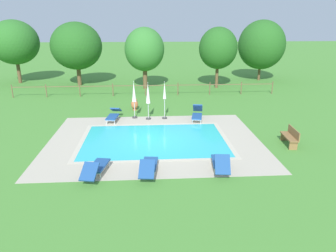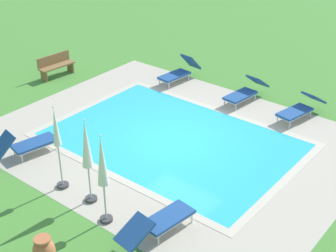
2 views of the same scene
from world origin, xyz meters
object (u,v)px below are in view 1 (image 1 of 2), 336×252
Objects in this scene: terracotta_urn_near_fence at (135,104)px; tree_far_west at (144,50)px; sun_lounger_north_end at (96,167)px; tree_east_mid at (262,45)px; patio_umbrella_closed_row_centre at (134,94)px; sun_lounger_north_far at (114,115)px; patio_umbrella_closed_row_mid_west at (165,96)px; tree_west_mid at (218,48)px; tree_centre at (76,46)px; tree_far_east at (15,42)px; sun_lounger_south_near_corner at (197,114)px; patio_umbrella_closed_row_west at (148,96)px; sun_lounger_north_mid at (220,163)px; wooden_bench_lawn_side at (291,136)px; sun_lounger_north_near_steps at (149,166)px.

terracotta_urn_near_fence is 0.14× the size of tree_far_west.
sun_lounger_north_end is at bearing -97.02° from terracotta_urn_near_fence.
patio_umbrella_closed_row_centre is at bearing -134.39° from tree_east_mid.
tree_far_west reaches higher than patio_umbrella_closed_row_centre.
sun_lounger_north_end is at bearing -89.78° from sun_lounger_north_far.
patio_umbrella_closed_row_centre is at bearing 80.85° from sun_lounger_north_end.
sun_lounger_north_far is at bearing -177.45° from patio_umbrella_closed_row_mid_west.
tree_east_mid is at bearing 45.61° from patio_umbrella_closed_row_centre.
tree_centre is at bearing 171.09° from tree_west_mid.
tree_west_mid is 19.56m from tree_far_east.
tree_far_west is 12.40m from tree_east_mid.
sun_lounger_north_far is at bearing -162.06° from patio_umbrella_closed_row_centre.
tree_far_east reaches higher than terracotta_urn_near_fence.
sun_lounger_south_near_corner is 0.86× the size of patio_umbrella_closed_row_west.
patio_umbrella_closed_row_west is (2.16, 7.59, 1.18)m from sun_lounger_north_end.
sun_lounger_north_mid is 17.78m from tree_far_west.
sun_lounger_north_mid reaches higher than wooden_bench_lawn_side.
tree_east_mid reaches higher than sun_lounger_north_end.
sun_lounger_north_near_steps is at bearing -89.40° from tree_far_west.
tree_centre reaches higher than patio_umbrella_closed_row_west.
wooden_bench_lawn_side is 1.96× the size of terracotta_urn_near_fence.
patio_umbrella_closed_row_mid_west reaches higher than sun_lounger_north_end.
tree_far_west reaches higher than sun_lounger_north_far.
tree_centre is at bearing 110.55° from sun_lounger_north_far.
tree_west_mid is at bearing 78.47° from sun_lounger_north_mid.
tree_far_west reaches higher than sun_lounger_north_near_steps.
sun_lounger_south_near_corner is 0.37× the size of tree_west_mid.
patio_umbrella_closed_row_centre is 2.22m from terracotta_urn_near_fence.
sun_lounger_north_end is 9.64m from wooden_bench_lawn_side.
tree_centre is at bearing 102.95° from sun_lounger_north_end.
patio_umbrella_closed_row_centre is 0.40× the size of tree_far_east.
patio_umbrella_closed_row_centre is at bearing 115.83° from sun_lounger_north_mid.
tree_west_mid is at bearing 60.53° from patio_umbrella_closed_row_mid_west.
patio_umbrella_closed_row_centre is 18.08m from tree_east_mid.
patio_umbrella_closed_row_west reaches higher than sun_lounger_south_near_corner.
sun_lounger_north_end is 1.38× the size of wooden_bench_lawn_side.
sun_lounger_south_near_corner is 0.33× the size of tree_east_mid.
tree_far_west is 13.08m from tree_far_east.
tree_east_mid is at bearing 75.71° from wooden_bench_lawn_side.
sun_lounger_north_end is 0.39× the size of tree_far_west.
sun_lounger_north_mid reaches higher than terracotta_urn_near_fence.
patio_umbrella_closed_row_west is 13.50m from tree_centre.
sun_lounger_south_near_corner is 2.36m from patio_umbrella_closed_row_mid_west.
tree_east_mid reaches higher than wooden_bench_lawn_side.
tree_west_mid is 13.14m from tree_centre.
terracotta_urn_near_fence is 11.41m from tree_centre.
sun_lounger_north_end is 0.35× the size of tree_far_east.
tree_centre is (-12.98, 2.03, 0.10)m from tree_west_mid.
tree_far_west reaches higher than patio_umbrella_closed_row_mid_west.
sun_lounger_north_far is 2.63m from terracotta_urn_near_fence.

